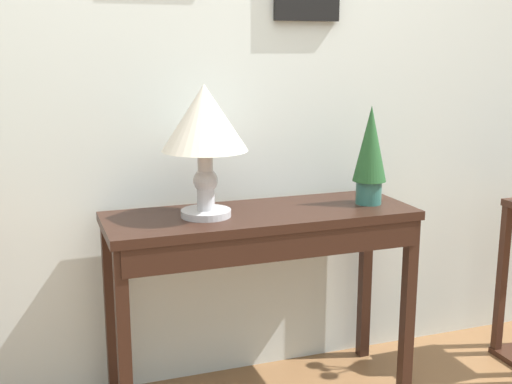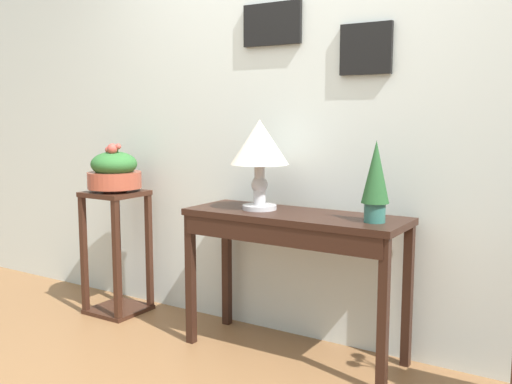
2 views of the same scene
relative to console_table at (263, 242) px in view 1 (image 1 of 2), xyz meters
name	(u,v)px [view 1 (image 1 of 2)]	position (x,y,z in m)	size (l,w,h in m)	color
back_wall_with_art	(201,43)	(-0.14, 0.32, 0.74)	(9.00, 0.13, 2.80)	silver
console_table	(263,242)	(0.00, 0.00, 0.00)	(1.18, 0.41, 0.77)	black
table_lamp	(205,125)	(-0.22, 0.02, 0.45)	(0.31, 0.31, 0.48)	#B7B7BC
potted_plant_on_console	(370,151)	(0.45, 0.00, 0.32)	(0.13, 0.13, 0.39)	#2D665B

